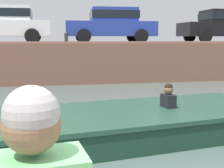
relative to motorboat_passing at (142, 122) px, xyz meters
The scene contains 8 objects.
ground_plane 1.69m from the motorboat_passing, 121.54° to the left, with size 400.00×400.00×0.00m, color #4C605B.
far_quay_wall 10.01m from the motorboat_passing, 95.01° to the left, with size 60.00×6.00×1.69m, color brown.
far_wall_coping 7.27m from the motorboat_passing, 97.03° to the left, with size 60.00×0.24×0.08m, color #925F4C.
motorboat_passing is the anchor object (origin of this frame).
car_left_inner_white 9.36m from the motorboat_passing, 113.47° to the left, with size 3.87×2.04×1.54m.
car_centre_blue 8.69m from the motorboat_passing, 83.36° to the left, with size 4.05×2.01×1.54m.
car_right_inner_black 10.75m from the motorboat_passing, 52.45° to the left, with size 3.90×1.93×1.54m.
mooring_bollard_mid 7.47m from the motorboat_passing, 98.86° to the left, with size 0.15×0.15×0.45m.
Camera 1 is at (-0.81, -1.60, 1.88)m, focal length 50.00 mm.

